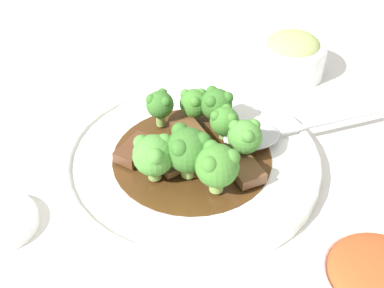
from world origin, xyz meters
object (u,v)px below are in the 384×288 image
object	(u,v)px
broccoli_floret_5	(225,121)
beef_strip_4	(135,150)
beef_strip_1	(244,169)
side_bowl_kimchi	(376,281)
broccoli_floret_6	(188,149)
broccoli_floret_1	(153,155)
beef_strip_2	(216,158)
broccoli_floret_3	(216,104)
broccoli_floret_2	(160,104)
broccoli_floret_0	(217,165)
broccoli_floret_7	(245,136)
side_bowl_appetizer	(290,54)
beef_strip_3	(163,156)
main_plate	(192,160)
broccoli_floret_4	(194,103)
beef_strip_0	(194,139)
serving_spoon	(262,134)

from	to	relation	value
broccoli_floret_5	beef_strip_4	bearing A→B (deg)	-38.48
beef_strip_1	side_bowl_kimchi	world-z (taller)	side_bowl_kimchi
broccoli_floret_6	beef_strip_1	bearing A→B (deg)	127.09
beef_strip_1	broccoli_floret_1	size ratio (longest dim) A/B	1.05
beef_strip_2	broccoli_floret_3	xyz separation A→B (m)	(-0.06, -0.04, 0.02)
broccoli_floret_1	broccoli_floret_2	bearing A→B (deg)	-146.35
broccoli_floret_0	broccoli_floret_2	world-z (taller)	broccoli_floret_0
beef_strip_2	beef_strip_4	size ratio (longest dim) A/B	1.46
broccoli_floret_3	broccoli_floret_7	world-z (taller)	broccoli_floret_7
broccoli_floret_2	side_bowl_kimchi	size ratio (longest dim) A/B	0.40
beef_strip_4	side_bowl_appetizer	world-z (taller)	side_bowl_appetizer
beef_strip_2	beef_strip_3	bearing A→B (deg)	-58.14
main_plate	beef_strip_1	world-z (taller)	beef_strip_1
broccoli_floret_4	side_bowl_kimchi	size ratio (longest dim) A/B	0.34
beef_strip_2	broccoli_floret_3	distance (m)	0.07
broccoli_floret_7	beef_strip_1	bearing A→B (deg)	32.11
beef_strip_1	broccoli_floret_1	bearing A→B (deg)	-51.13
broccoli_floret_5	beef_strip_0	bearing A→B (deg)	-40.71
broccoli_floret_0	broccoli_floret_2	distance (m)	0.13
beef_strip_0	serving_spoon	size ratio (longest dim) A/B	0.43
beef_strip_1	broccoli_floret_2	xyz separation A→B (m)	(-0.02, -0.12, 0.02)
beef_strip_1	broccoli_floret_0	world-z (taller)	broccoli_floret_0
side_bowl_appetizer	broccoli_floret_4	bearing A→B (deg)	-10.63
main_plate	broccoli_floret_0	xyz separation A→B (m)	(0.03, 0.05, 0.04)
beef_strip_0	broccoli_floret_1	size ratio (longest dim) A/B	1.46
beef_strip_3	broccoli_floret_6	world-z (taller)	broccoli_floret_6
beef_strip_1	broccoli_floret_3	xyz separation A→B (m)	(-0.06, -0.07, 0.02)
beef_strip_3	broccoli_floret_7	size ratio (longest dim) A/B	1.45
beef_strip_4	side_bowl_kimchi	size ratio (longest dim) A/B	0.43
beef_strip_1	broccoli_floret_4	bearing A→B (deg)	-116.34
main_plate	broccoli_floret_2	bearing A→B (deg)	-110.09
beef_strip_4	broccoli_floret_2	size ratio (longest dim) A/B	1.07
beef_strip_1	side_bowl_appetizer	xyz separation A→B (m)	(-0.23, -0.07, 0.01)
beef_strip_3	broccoli_floret_0	distance (m)	0.08
main_plate	broccoli_floret_6	size ratio (longest dim) A/B	4.95
broccoli_floret_2	broccoli_floret_0	bearing A→B (deg)	64.95
beef_strip_3	broccoli_floret_4	xyz separation A→B (m)	(-0.08, -0.02, 0.02)
beef_strip_2	broccoli_floret_5	xyz separation A→B (m)	(-0.04, -0.02, 0.02)
beef_strip_2	broccoli_floret_6	xyz separation A→B (m)	(0.03, -0.01, 0.03)
broccoli_floret_7	broccoli_floret_0	bearing A→B (deg)	3.97
broccoli_floret_2	broccoli_floret_6	distance (m)	0.09
beef_strip_3	side_bowl_kimchi	size ratio (longest dim) A/B	0.59
beef_strip_2	broccoli_floret_1	xyz separation A→B (m)	(0.06, -0.04, 0.03)
beef_strip_2	beef_strip_3	size ratio (longest dim) A/B	1.07
beef_strip_3	broccoli_floret_3	distance (m)	0.09
main_plate	serving_spoon	distance (m)	0.09
beef_strip_4	broccoli_floret_3	world-z (taller)	broccoli_floret_3
side_bowl_kimchi	side_bowl_appetizer	distance (m)	0.37
main_plate	broccoli_floret_7	world-z (taller)	broccoli_floret_7
beef_strip_1	broccoli_floret_5	distance (m)	0.07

